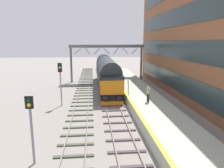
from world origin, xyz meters
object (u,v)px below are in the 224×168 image
object	(u,v)px
diesel_locomotive	(107,72)
signal_post_near	(31,122)
signal_post_mid	(60,79)
platform_number_sign	(128,85)
waiting_passenger	(148,93)

from	to	relation	value
diesel_locomotive	signal_post_near	distance (m)	20.40
signal_post_near	signal_post_mid	bearing A→B (deg)	90.00
platform_number_sign	waiting_passenger	distance (m)	3.28
signal_post_mid	platform_number_sign	distance (m)	7.49
signal_post_mid	platform_number_sign	bearing A→B (deg)	0.72
signal_post_mid	waiting_passenger	size ratio (longest dim) A/B	2.90
signal_post_mid	diesel_locomotive	bearing A→B (deg)	56.64
platform_number_sign	signal_post_mid	bearing A→B (deg)	-179.28
signal_post_near	platform_number_sign	size ratio (longest dim) A/B	2.28
signal_post_mid	waiting_passenger	world-z (taller)	signal_post_mid
diesel_locomotive	waiting_passenger	size ratio (longest dim) A/B	11.11
signal_post_near	signal_post_mid	xyz separation A→B (m)	(0.00, 11.16, 0.47)
diesel_locomotive	signal_post_mid	bearing A→B (deg)	-123.36
diesel_locomotive	waiting_passenger	distance (m)	11.78
waiting_passenger	signal_post_mid	bearing A→B (deg)	47.91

